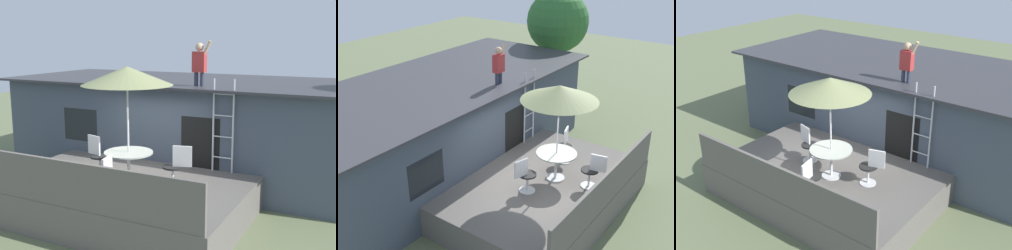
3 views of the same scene
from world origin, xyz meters
The scene contains 12 objects.
ground_plane centered at (0.00, 0.00, 0.00)m, with size 40.00×40.00×0.00m, color #66704C.
house centered at (0.00, 3.60, 1.38)m, with size 10.50×4.50×2.75m.
deck centered at (0.00, 0.00, 0.40)m, with size 5.45×3.78×0.80m, color #605B56.
deck_railing centered at (0.00, -1.84, 1.25)m, with size 5.35×0.08×0.90m, color #605B56.
patio_table centered at (0.29, -0.28, 1.39)m, with size 1.04×1.04×0.74m.
patio_umbrella centered at (0.29, -0.28, 3.15)m, with size 1.90×1.90×2.54m.
step_ladder centered at (1.76, 1.52, 1.90)m, with size 0.52×0.04×2.20m.
person_figure centered at (0.94, 2.03, 3.35)m, with size 0.47×0.20×1.11m.
patio_chair_left centered at (-0.70, 0.01, 1.26)m, with size 0.61×0.44×0.92m.
patio_chair_right centered at (1.27, 0.01, 1.26)m, with size 0.61×0.44×0.92m.
patio_chair_near centered at (0.46, -1.22, 1.26)m, with size 0.44×0.62×0.92m.
backyard_tree centered at (6.34, 3.27, 3.48)m, with size 2.37×2.37×4.70m.
Camera 2 is at (-8.29, -4.95, 6.68)m, focal length 46.26 mm.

